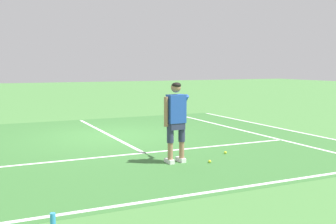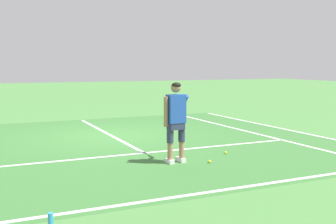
{
  "view_description": "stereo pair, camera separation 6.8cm",
  "coord_description": "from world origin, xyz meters",
  "px_view_note": "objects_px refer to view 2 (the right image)",
  "views": [
    {
      "loc": [
        -3.53,
        -11.56,
        2.06
      ],
      "look_at": [
        0.26,
        -3.48,
        1.05
      ],
      "focal_mm": 43.89,
      "sensor_mm": 36.0,
      "label": 1
    },
    {
      "loc": [
        -3.47,
        -11.58,
        2.06
      ],
      "look_at": [
        0.26,
        -3.48,
        1.05
      ],
      "focal_mm": 43.89,
      "sensor_mm": 36.0,
      "label": 2
    }
  ],
  "objects_px": {
    "tennis_ball_near_feet": "(226,153)",
    "water_bottle": "(51,222)",
    "tennis_player": "(176,117)",
    "tennis_ball_by_baseline": "(210,162)"
  },
  "relations": [
    {
      "from": "tennis_player",
      "to": "tennis_ball_near_feet",
      "type": "xyz_separation_m",
      "value": [
        1.43,
        0.27,
        -0.96
      ]
    },
    {
      "from": "tennis_player",
      "to": "tennis_ball_near_feet",
      "type": "bearing_deg",
      "value": 10.73
    },
    {
      "from": "tennis_ball_near_feet",
      "to": "water_bottle",
      "type": "relative_size",
      "value": 0.29
    },
    {
      "from": "tennis_player",
      "to": "tennis_ball_by_baseline",
      "type": "relative_size",
      "value": 25.95
    },
    {
      "from": "tennis_player",
      "to": "tennis_ball_by_baseline",
      "type": "height_order",
      "value": "tennis_player"
    },
    {
      "from": "tennis_player",
      "to": "tennis_ball_by_baseline",
      "type": "distance_m",
      "value": 1.2
    },
    {
      "from": "tennis_player",
      "to": "tennis_ball_near_feet",
      "type": "relative_size",
      "value": 25.95
    },
    {
      "from": "tennis_ball_near_feet",
      "to": "water_bottle",
      "type": "bearing_deg",
      "value": -146.97
    },
    {
      "from": "tennis_ball_near_feet",
      "to": "water_bottle",
      "type": "distance_m",
      "value": 5.29
    },
    {
      "from": "tennis_player",
      "to": "tennis_ball_near_feet",
      "type": "distance_m",
      "value": 1.74
    }
  ]
}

